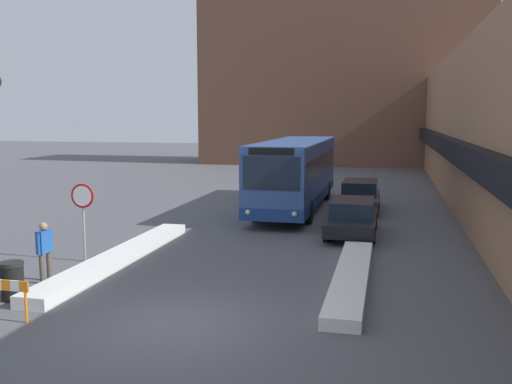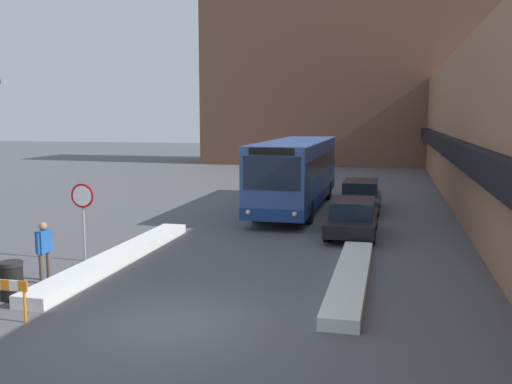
% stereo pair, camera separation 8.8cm
% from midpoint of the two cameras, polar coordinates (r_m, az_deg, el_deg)
% --- Properties ---
extents(ground_plane, '(160.00, 160.00, 0.00)m').
position_cam_midpoint_polar(ground_plane, '(12.92, -8.28, -12.94)').
color(ground_plane, '#515156').
extents(building_row_right, '(5.50, 60.00, 7.76)m').
position_cam_midpoint_polar(building_row_right, '(35.64, 22.29, 6.00)').
color(building_row_right, '#996B4C').
rests_on(building_row_right, ground_plane).
extents(building_backdrop_far, '(26.00, 8.00, 15.04)m').
position_cam_midpoint_polar(building_backdrop_far, '(55.31, 8.83, 10.63)').
color(building_backdrop_far, brown).
rests_on(building_backdrop_far, ground_plane).
extents(snow_bank_left, '(0.90, 9.36, 0.32)m').
position_cam_midpoint_polar(snow_bank_left, '(18.39, -13.37, -6.30)').
color(snow_bank_left, silver).
rests_on(snow_bank_left, ground_plane).
extents(snow_bank_right, '(0.90, 7.57, 0.31)m').
position_cam_midpoint_polar(snow_bank_right, '(15.94, 9.62, -8.39)').
color(snow_bank_right, silver).
rests_on(snow_bank_right, ground_plane).
extents(city_bus, '(2.60, 11.87, 3.35)m').
position_cam_midpoint_polar(city_bus, '(27.69, 4.14, 1.96)').
color(city_bus, '#335193').
rests_on(city_bus, ground_plane).
extents(parked_car_front, '(1.82, 4.49, 1.35)m').
position_cam_midpoint_polar(parked_car_front, '(22.07, 9.73, -2.49)').
color(parked_car_front, black).
rests_on(parked_car_front, ground_plane).
extents(parked_car_middle, '(1.84, 4.73, 1.46)m').
position_cam_midpoint_polar(parked_car_middle, '(27.67, 10.51, -0.40)').
color(parked_car_middle, '#38383D').
rests_on(parked_car_middle, ground_plane).
extents(stop_sign, '(0.76, 0.08, 2.45)m').
position_cam_midpoint_polar(stop_sign, '(18.45, -16.81, -1.25)').
color(stop_sign, gray).
rests_on(stop_sign, ground_plane).
extents(pedestrian, '(0.25, 0.54, 1.67)m').
position_cam_midpoint_polar(pedestrian, '(16.60, -20.29, -5.09)').
color(pedestrian, brown).
rests_on(pedestrian, ground_plane).
extents(trash_bin, '(0.59, 0.59, 0.95)m').
position_cam_midpoint_polar(trash_bin, '(15.49, -23.10, -8.13)').
color(trash_bin, black).
rests_on(trash_bin, ground_plane).
extents(construction_barricade, '(1.10, 0.06, 0.94)m').
position_cam_midpoint_polar(construction_barricade, '(13.91, -23.59, -9.11)').
color(construction_barricade, orange).
rests_on(construction_barricade, ground_plane).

